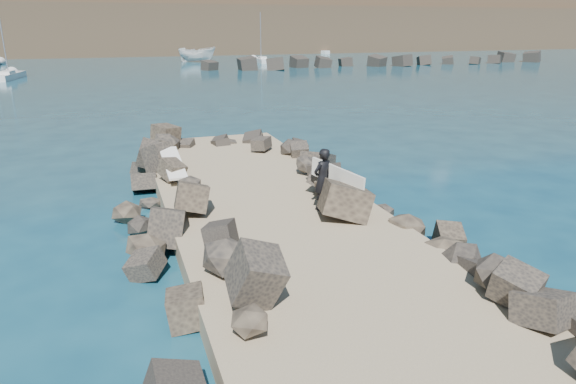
% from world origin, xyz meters
% --- Properties ---
extents(ground, '(800.00, 800.00, 0.00)m').
position_xyz_m(ground, '(0.00, 0.00, 0.00)').
color(ground, '#0F384C').
rests_on(ground, ground).
extents(jetty, '(6.00, 26.00, 0.60)m').
position_xyz_m(jetty, '(0.00, -2.00, 0.30)').
color(jetty, '#8C7759').
rests_on(jetty, ground).
extents(riprap_left, '(2.60, 22.00, 1.00)m').
position_xyz_m(riprap_left, '(-2.90, -1.50, 0.50)').
color(riprap_left, black).
rests_on(riprap_left, ground).
extents(riprap_right, '(2.60, 22.00, 1.00)m').
position_xyz_m(riprap_right, '(2.90, -1.50, 0.50)').
color(riprap_right, black).
rests_on(riprap_right, ground).
extents(breakwater_secondary, '(52.00, 4.00, 1.20)m').
position_xyz_m(breakwater_secondary, '(35.00, 55.00, 0.60)').
color(breakwater_secondary, black).
rests_on(breakwater_secondary, ground).
extents(surfboard_resting, '(0.68, 2.49, 0.08)m').
position_xyz_m(surfboard_resting, '(-2.38, 4.39, 1.04)').
color(surfboard_resting, white).
rests_on(surfboard_resting, riprap_left).
extents(boat_imported, '(6.59, 4.79, 2.39)m').
position_xyz_m(boat_imported, '(9.73, 73.18, 1.20)').
color(boat_imported, silver).
rests_on(boat_imported, ground).
extents(surfer_with_board, '(1.21, 2.14, 1.80)m').
position_xyz_m(surfer_with_board, '(1.38, -0.20, 1.51)').
color(surfer_with_board, black).
rests_on(surfer_with_board, jetty).
extents(sailboat_d, '(1.63, 6.45, 7.80)m').
position_xyz_m(sailboat_d, '(19.18, 68.35, 0.35)').
color(sailboat_d, silver).
rests_on(sailboat_d, ground).
extents(sailboat_f, '(3.16, 6.19, 7.43)m').
position_xyz_m(sailboat_f, '(38.56, 91.73, 0.35)').
color(sailboat_f, silver).
rests_on(sailboat_f, ground).
extents(sailboat_a, '(2.67, 7.18, 8.47)m').
position_xyz_m(sailboat_a, '(-14.66, 51.48, 0.35)').
color(sailboat_a, silver).
rests_on(sailboat_a, ground).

